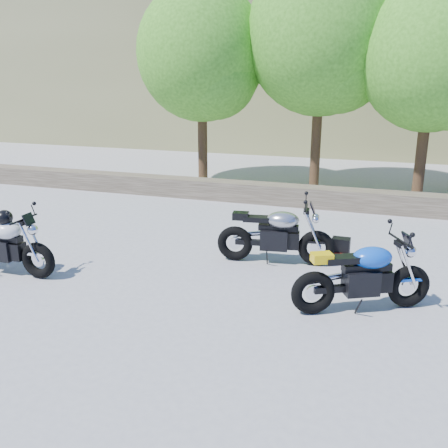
{
  "coord_description": "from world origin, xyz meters",
  "views": [
    {
      "loc": [
        2.75,
        -6.78,
        3.24
      ],
      "look_at": [
        0.2,
        1.0,
        0.75
      ],
      "focal_mm": 40.0,
      "sensor_mm": 36.0,
      "label": 1
    }
  ],
  "objects_px": {
    "silver_bike": "(276,236)",
    "blue_bike": "(363,277)",
    "white_bike": "(1,242)",
    "backpack": "(340,250)"
  },
  "relations": [
    {
      "from": "silver_bike",
      "to": "white_bike",
      "type": "distance_m",
      "value": 4.64
    },
    {
      "from": "white_bike",
      "to": "backpack",
      "type": "distance_m",
      "value": 5.82
    },
    {
      "from": "backpack",
      "to": "white_bike",
      "type": "bearing_deg",
      "value": -154.42
    },
    {
      "from": "silver_bike",
      "to": "backpack",
      "type": "height_order",
      "value": "silver_bike"
    },
    {
      "from": "white_bike",
      "to": "backpack",
      "type": "height_order",
      "value": "white_bike"
    },
    {
      "from": "silver_bike",
      "to": "white_bike",
      "type": "height_order",
      "value": "white_bike"
    },
    {
      "from": "silver_bike",
      "to": "blue_bike",
      "type": "xyz_separation_m",
      "value": [
        1.56,
        -1.43,
        -0.0
      ]
    },
    {
      "from": "silver_bike",
      "to": "blue_bike",
      "type": "relative_size",
      "value": 1.09
    },
    {
      "from": "white_bike",
      "to": "blue_bike",
      "type": "relative_size",
      "value": 1.05
    },
    {
      "from": "blue_bike",
      "to": "backpack",
      "type": "bearing_deg",
      "value": 77.34
    }
  ]
}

